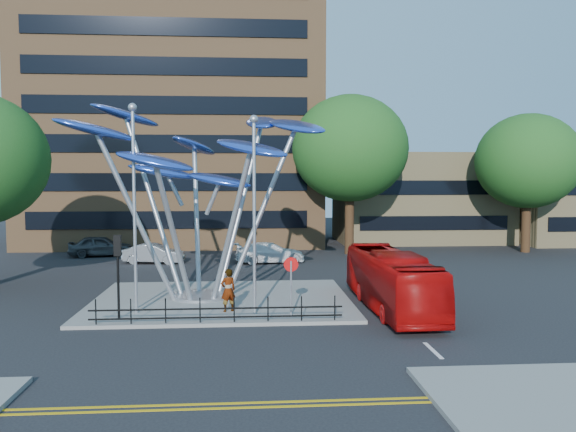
{
  "coord_description": "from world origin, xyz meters",
  "views": [
    {
      "loc": [
        0.22,
        -20.31,
        5.9
      ],
      "look_at": [
        1.98,
        4.0,
        4.2
      ],
      "focal_mm": 35.0,
      "sensor_mm": 36.0,
      "label": 1
    }
  ],
  "objects": [
    {
      "name": "parked_car_right",
      "position": [
        1.75,
        18.0,
        0.69
      ],
      "size": [
        5.02,
        2.61,
        1.39
      ],
      "primitive_type": "imported",
      "rotation": [
        0.0,
        0.0,
        1.71
      ],
      "color": "white",
      "rests_on": "ground"
    },
    {
      "name": "brick_tower",
      "position": [
        -6.0,
        32.0,
        15.0
      ],
      "size": [
        25.0,
        15.0,
        30.0
      ],
      "primitive_type": "cube",
      "color": "#92663F",
      "rests_on": "ground"
    },
    {
      "name": "tree_right",
      "position": [
        8.0,
        22.0,
        8.04
      ],
      "size": [
        8.8,
        8.8,
        12.11
      ],
      "color": "black",
      "rests_on": "ground"
    },
    {
      "name": "traffic_island",
      "position": [
        -1.0,
        6.0,
        0.07
      ],
      "size": [
        12.0,
        9.0,
        0.15
      ],
      "primitive_type": "cube",
      "color": "slate",
      "rests_on": "ground"
    },
    {
      "name": "no_entry_sign_island",
      "position": [
        2.0,
        2.52,
        1.82
      ],
      "size": [
        0.6,
        0.1,
        2.45
      ],
      "color": "#9EA0A5",
      "rests_on": "traffic_island"
    },
    {
      "name": "leaf_sculpture",
      "position": [
        -2.07,
        6.68,
        6.87
      ],
      "size": [
        12.72,
        9.54,
        9.51
      ],
      "color": "#9EA0A5",
      "rests_on": "traffic_island"
    },
    {
      "name": "double_yellow_near",
      "position": [
        0.0,
        -6.0,
        0.01
      ],
      "size": [
        40.0,
        0.12,
        0.01
      ],
      "primitive_type": "cube",
      "color": "gold",
      "rests_on": "ground"
    },
    {
      "name": "street_lamp_left",
      "position": [
        -4.5,
        3.5,
        5.36
      ],
      "size": [
        0.36,
        0.36,
        8.8
      ],
      "color": "#9EA0A5",
      "rests_on": "traffic_island"
    },
    {
      "name": "double_yellow_far",
      "position": [
        0.0,
        -6.3,
        0.01
      ],
      "size": [
        40.0,
        0.12,
        0.01
      ],
      "primitive_type": "cube",
      "color": "gold",
      "rests_on": "ground"
    },
    {
      "name": "tree_far",
      "position": [
        22.0,
        22.0,
        7.11
      ],
      "size": [
        8.0,
        8.0,
        10.81
      ],
      "color": "black",
      "rests_on": "ground"
    },
    {
      "name": "ground",
      "position": [
        0.0,
        0.0,
        0.0
      ],
      "size": [
        120.0,
        120.0,
        0.0
      ],
      "primitive_type": "plane",
      "color": "black",
      "rests_on": "ground"
    },
    {
      "name": "parked_car_left",
      "position": [
        -10.68,
        21.98,
        0.78
      ],
      "size": [
        4.8,
        2.54,
        1.56
      ],
      "primitive_type": "imported",
      "rotation": [
        0.0,
        0.0,
        1.73
      ],
      "color": "#3A3D41",
      "rests_on": "ground"
    },
    {
      "name": "low_building_near",
      "position": [
        16.0,
        30.0,
        4.0
      ],
      "size": [
        15.0,
        8.0,
        8.0
      ],
      "primitive_type": "cube",
      "color": "tan",
      "rests_on": "ground"
    },
    {
      "name": "traffic_light_island",
      "position": [
        -5.0,
        2.5,
        2.61
      ],
      "size": [
        0.28,
        0.18,
        3.42
      ],
      "color": "black",
      "rests_on": "traffic_island"
    },
    {
      "name": "street_lamp_right",
      "position": [
        0.5,
        3.0,
        5.09
      ],
      "size": [
        0.36,
        0.36,
        8.3
      ],
      "color": "#9EA0A5",
      "rests_on": "traffic_island"
    },
    {
      "name": "pedestrian",
      "position": [
        -0.62,
        3.47,
        1.07
      ],
      "size": [
        0.79,
        0.68,
        1.85
      ],
      "primitive_type": "imported",
      "rotation": [
        0.0,
        0.0,
        3.56
      ],
      "color": "gray",
      "rests_on": "traffic_island"
    },
    {
      "name": "parked_car_mid",
      "position": [
        -6.18,
        18.27,
        0.67
      ],
      "size": [
        4.24,
        1.94,
        1.35
      ],
      "primitive_type": "imported",
      "rotation": [
        0.0,
        0.0,
        1.44
      ],
      "color": "#9C9FA4",
      "rests_on": "ground"
    },
    {
      "name": "pedestrian_railing_front",
      "position": [
        -1.0,
        1.7,
        0.55
      ],
      "size": [
        10.0,
        0.06,
        1.0
      ],
      "color": "black",
      "rests_on": "traffic_island"
    },
    {
      "name": "red_bus",
      "position": [
        6.6,
        3.99,
        1.3
      ],
      "size": [
        2.38,
        9.36,
        2.6
      ],
      "primitive_type": "imported",
      "rotation": [
        0.0,
        0.0,
        0.02
      ],
      "color": "#B00808",
      "rests_on": "ground"
    }
  ]
}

